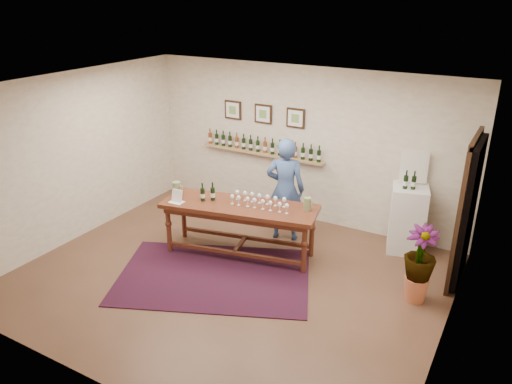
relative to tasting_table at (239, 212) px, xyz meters
The scene contains 14 objects.
ground 1.06m from the tasting_table, 70.65° to the right, with size 6.00×6.00×0.00m, color #523624.
room_shell 2.65m from the tasting_table, 25.75° to the left, with size 6.00×6.00×6.00m.
rug 1.08m from the tasting_table, 88.26° to the right, with size 2.81×1.88×0.02m, color #4E0E18.
tasting_table is the anchor object (origin of this frame).
table_glasses 0.36m from the tasting_table, 22.79° to the left, with size 1.22×0.28×0.17m, color white, non-canonical shape.
table_bottles 0.61m from the tasting_table, 168.28° to the right, with size 0.31×0.18×0.33m, color black, non-canonical shape.
pitcher_left 1.11m from the tasting_table, 169.01° to the right, with size 0.16×0.16×0.24m, color olive, non-canonical shape.
pitcher_right 1.08m from the tasting_table, 18.25° to the left, with size 0.13×0.13×0.20m, color olive, non-canonical shape.
menu_card 1.02m from the tasting_table, 156.69° to the right, with size 0.22×0.16×0.20m, color white.
display_pedestal 2.71m from the tasting_table, 32.65° to the left, with size 0.55×0.55×1.10m, color white.
pedestal_bottles 2.69m from the tasting_table, 31.33° to the left, with size 0.27×0.07×0.27m, color black, non-canonical shape.
info_sign 2.84m from the tasting_table, 35.66° to the left, with size 0.43×0.02×0.59m, color white.
potted_plant 2.78m from the tasting_table, ahead, with size 0.55×0.55×0.96m.
person 0.95m from the tasting_table, 66.87° to the left, with size 0.65×0.43×1.78m, color #354D7E.
Camera 1 is at (3.50, -5.35, 3.98)m, focal length 35.00 mm.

